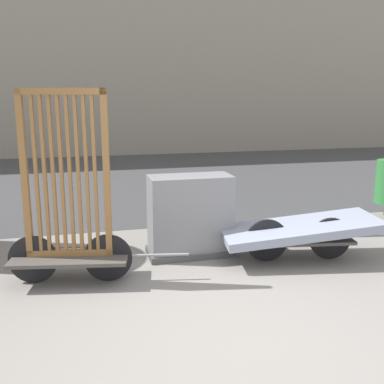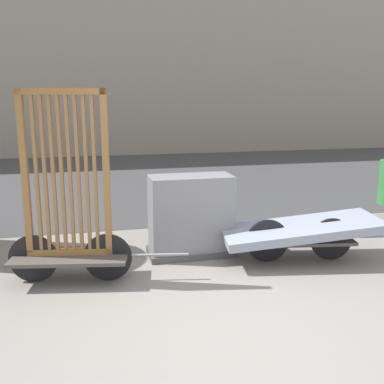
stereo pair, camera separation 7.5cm
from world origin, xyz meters
The scene contains 5 objects.
ground_plane centered at (0.00, 0.00, 0.00)m, with size 60.00×60.00×0.00m, color gray.
road_strip centered at (0.00, 8.27, 0.00)m, with size 56.00×9.34×0.01m.
bike_cart_with_bedframe centered at (-1.42, 1.71, 0.76)m, with size 2.02×0.82×2.17m.
bike_cart_with_mattress centered at (1.43, 1.72, 0.39)m, with size 2.38×1.17×0.58m.
utility_cabinet centered at (0.12, 2.27, 0.50)m, with size 1.14×0.56×1.07m.
Camera 1 is at (-1.28, -3.31, 2.08)m, focal length 42.00 mm.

